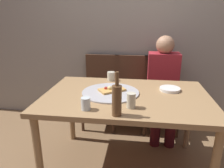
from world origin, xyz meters
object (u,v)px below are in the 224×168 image
object	(u,v)px
dining_table	(126,103)
tumbler_far	(131,100)
pizza_tray	(110,92)
tumbler_near	(111,76)
chair_right	(161,88)
wine_bottle	(117,100)
plate_stack	(170,89)
chair_left	(101,86)
chair_middle	(131,87)
wine_glass	(86,104)
pizza_slice_last	(112,90)
guest_in_sweater	(163,82)

from	to	relation	value
dining_table	tumbler_far	xyz separation A→B (m)	(0.05, -0.26, 0.14)
pizza_tray	tumbler_near	distance (m)	0.37
dining_table	tumbler_near	xyz separation A→B (m)	(-0.19, 0.39, 0.13)
pizza_tray	chair_right	world-z (taller)	chair_right
wine_bottle	plate_stack	world-z (taller)	wine_bottle
chair_left	chair_middle	size ratio (longest dim) A/B	1.00
pizza_tray	chair_middle	size ratio (longest dim) A/B	0.55
chair_left	chair_right	xyz separation A→B (m)	(0.77, 0.00, 0.00)
tumbler_far	plate_stack	size ratio (longest dim) A/B	0.61
pizza_tray	chair_middle	world-z (taller)	chair_middle
tumbler_near	chair_middle	xyz separation A→B (m)	(0.19, 0.48, -0.27)
wine_bottle	tumbler_far	size ratio (longest dim) A/B	2.69
tumbler_far	chair_left	size ratio (longest dim) A/B	0.13
wine_glass	tumbler_near	bearing A→B (deg)	83.51
pizza_slice_last	tumbler_far	distance (m)	0.36
pizza_slice_last	chair_right	size ratio (longest dim) A/B	0.28
tumbler_far	chair_left	world-z (taller)	chair_left
tumbler_near	plate_stack	world-z (taller)	tumbler_near
dining_table	wine_glass	world-z (taller)	wine_glass
pizza_tray	wine_glass	distance (m)	0.38
chair_middle	guest_in_sweater	world-z (taller)	guest_in_sweater
tumbler_near	tumbler_far	bearing A→B (deg)	-69.91
wine_bottle	chair_left	bearing A→B (deg)	105.19
dining_table	chair_left	bearing A→B (deg)	113.80
wine_glass	guest_in_sweater	distance (m)	1.24
chair_right	guest_in_sweater	size ratio (longest dim) A/B	0.77
dining_table	pizza_tray	bearing A→B (deg)	171.92
chair_left	chair_right	size ratio (longest dim) A/B	1.00
dining_table	chair_middle	world-z (taller)	chair_middle
wine_bottle	wine_glass	distance (m)	0.25
chair_right	tumbler_near	bearing A→B (deg)	39.89
wine_bottle	chair_middle	world-z (taller)	wine_bottle
wine_glass	pizza_slice_last	bearing A→B (deg)	70.48
dining_table	wine_bottle	size ratio (longest dim) A/B	4.63
dining_table	pizza_tray	world-z (taller)	pizza_tray
tumbler_far	guest_in_sweater	distance (m)	1.04
pizza_tray	chair_right	distance (m)	1.02
plate_stack	guest_in_sweater	xyz separation A→B (m)	(0.00, 0.56, -0.11)
pizza_slice_last	wine_bottle	xyz separation A→B (m)	(0.09, -0.44, 0.09)
pizza_slice_last	wine_bottle	world-z (taller)	wine_bottle
pizza_tray	wine_glass	size ratio (longest dim) A/B	5.46
wine_glass	plate_stack	bearing A→B (deg)	37.13
plate_stack	chair_left	size ratio (longest dim) A/B	0.20
wine_glass	chair_middle	world-z (taller)	chair_middle
pizza_tray	chair_left	world-z (taller)	chair_left
tumbler_far	chair_right	world-z (taller)	chair_right
dining_table	pizza_slice_last	world-z (taller)	pizza_slice_last
dining_table	plate_stack	xyz separation A→B (m)	(0.38, 0.16, 0.09)
chair_middle	chair_right	xyz separation A→B (m)	(0.38, 0.00, 0.00)
pizza_tray	tumbler_near	xyz separation A→B (m)	(-0.05, 0.37, 0.04)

